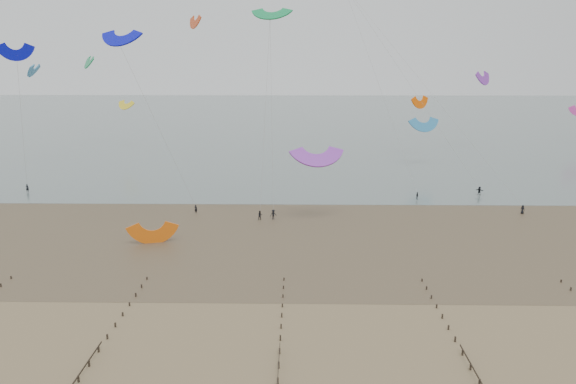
# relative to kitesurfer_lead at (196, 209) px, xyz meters

# --- Properties ---
(ground) EXTENTS (500.00, 500.00, 0.00)m
(ground) POSITION_rel_kitesurfer_lead_xyz_m (13.17, -43.82, -0.79)
(ground) COLOR brown
(ground) RESTS_ON ground
(sea_and_shore) EXTENTS (500.00, 665.00, 0.03)m
(sea_and_shore) POSITION_rel_kitesurfer_lead_xyz_m (9.09, -9.42, -0.79)
(sea_and_shore) COLOR #475654
(sea_and_shore) RESTS_ON ground
(kitesurfer_lead) EXTENTS (0.66, 0.51, 1.59)m
(kitesurfer_lead) POSITION_rel_kitesurfer_lead_xyz_m (0.00, 0.00, 0.00)
(kitesurfer_lead) COLOR black
(kitesurfer_lead) RESTS_ON ground
(kitesurfers) EXTENTS (100.46, 20.64, 1.82)m
(kitesurfers) POSITION_rel_kitesurfer_lead_xyz_m (30.01, 4.89, 0.08)
(kitesurfers) COLOR black
(kitesurfers) RESTS_ON ground
(grounded_kite) EXTENTS (7.69, 6.62, 3.65)m
(grounded_kite) POSITION_rel_kitesurfer_lead_xyz_m (-3.67, -17.16, -0.79)
(grounded_kite) COLOR #E55F0E
(grounded_kite) RESTS_ON ground
(kites_airborne) EXTENTS (246.28, 121.65, 38.73)m
(kites_airborne) POSITION_rel_kitesurfer_lead_xyz_m (7.52, 50.52, 20.78)
(kites_airborne) COLOR #E93DAE
(kites_airborne) RESTS_ON ground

